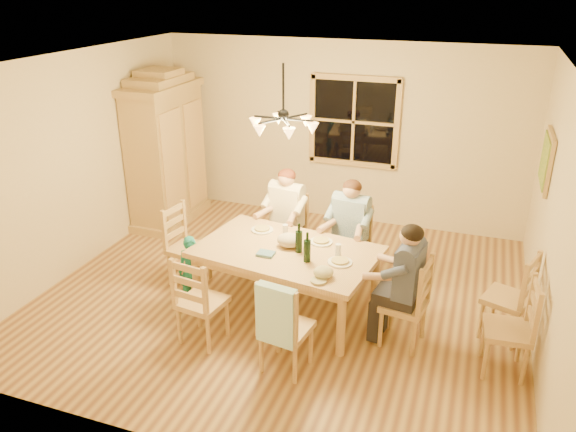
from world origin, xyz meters
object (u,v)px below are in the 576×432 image
at_px(chair_near_right, 286,341).
at_px(adult_woman, 286,207).
at_px(chair_end_right, 403,317).
at_px(chair_spare_back, 504,311).
at_px(dining_table, 286,257).
at_px(chandelier, 283,124).
at_px(adult_plaid_man, 350,219).
at_px(wine_bottle_a, 299,238).
at_px(armoire, 167,154).
at_px(chair_far_left, 286,245).
at_px(wine_bottle_b, 307,247).
at_px(chair_near_left, 203,315).
at_px(chair_far_right, 348,259).
at_px(chair_spare_front, 504,344).
at_px(chair_end_left, 189,260).
at_px(child, 192,271).
at_px(adult_slate_man, 407,271).

bearing_deg(chair_near_right, adult_woman, 117.90).
relative_size(chair_end_right, chair_spare_back, 1.00).
relative_size(dining_table, chair_near_right, 2.11).
bearing_deg(chandelier, chair_spare_back, -0.71).
bearing_deg(adult_woman, chair_end_right, 153.43).
relative_size(adult_woman, adult_plaid_man, 1.00).
height_order(chair_near_right, wine_bottle_a, wine_bottle_a).
xyz_separation_m(armoire, chair_near_right, (2.91, -2.82, -0.75)).
bearing_deg(chair_end_right, wine_bottle_a, 89.37).
bearing_deg(chair_far_left, chair_end_right, 153.43).
bearing_deg(wine_bottle_a, chair_far_left, 116.65).
relative_size(adult_woman, wine_bottle_b, 2.65).
height_order(chair_near_left, chair_end_right, same).
height_order(chair_far_right, chair_spare_front, same).
relative_size(chair_far_right, wine_bottle_a, 3.00).
bearing_deg(adult_plaid_man, adult_woman, 0.00).
distance_m(chandelier, wine_bottle_a, 1.23).
relative_size(chair_end_left, chair_spare_front, 1.00).
bearing_deg(dining_table, wine_bottle_b, -32.33).
bearing_deg(dining_table, armoire, 144.27).
bearing_deg(chair_spare_front, armoire, 61.05).
xyz_separation_m(chandelier, chair_near_right, (0.49, -1.28, -1.77)).
bearing_deg(child, chair_near_right, -46.32).
bearing_deg(chair_spare_front, chandelier, 70.71).
bearing_deg(dining_table, chair_far_left, 109.62).
relative_size(chandelier, adult_plaid_man, 0.88).
bearing_deg(chair_spare_back, child, 118.14).
distance_m(chair_far_left, chair_end_left, 1.26).
distance_m(armoire, wine_bottle_a, 3.28).
distance_m(chair_far_right, chair_end_left, 1.95).
bearing_deg(wine_bottle_b, adult_slate_man, -0.34).
height_order(chair_near_left, child, chair_near_left).
relative_size(chair_near_left, child, 1.18).
bearing_deg(wine_bottle_b, chair_far_left, 118.98).
distance_m(dining_table, wine_bottle_a, 0.30).
xyz_separation_m(chair_far_right, chair_spare_back, (1.81, -0.59, 0.00)).
xyz_separation_m(chair_end_right, wine_bottle_a, (-1.19, 0.19, 0.62)).
distance_m(adult_woman, child, 1.47).
bearing_deg(wine_bottle_a, armoire, 145.66).
xyz_separation_m(chair_near_left, chair_end_right, (1.95, 0.64, 0.00)).
height_order(chair_end_left, adult_woman, adult_woman).
xyz_separation_m(chandelier, chair_far_right, (0.64, 0.55, -1.77)).
bearing_deg(adult_slate_man, chair_spare_front, -89.49).
xyz_separation_m(chair_near_left, wine_bottle_a, (0.76, 0.83, 0.62)).
height_order(chair_end_left, child, chair_end_left).
height_order(chair_near_left, adult_woman, adult_woman).
bearing_deg(adult_slate_man, dining_table, 90.00).
relative_size(armoire, wine_bottle_a, 6.97).
xyz_separation_m(chandelier, armoire, (-2.42, 1.54, -1.02)).
xyz_separation_m(chair_far_left, wine_bottle_a, (0.49, -0.98, 0.62)).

